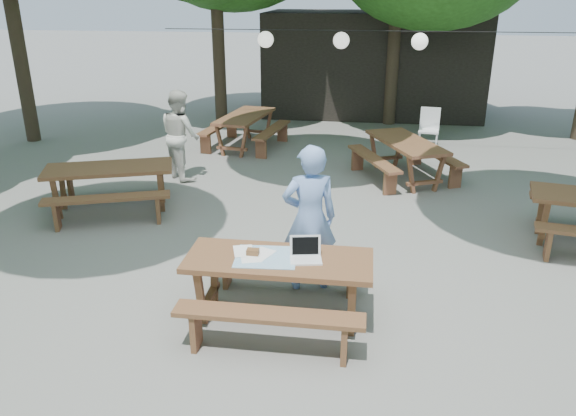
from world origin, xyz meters
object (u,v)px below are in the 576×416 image
(main_picnic_table, at_px, (279,288))
(picnic_table_nw, at_px, (111,188))
(woman, at_px, (310,219))
(second_person, at_px, (180,135))
(plastic_chair, at_px, (428,137))

(main_picnic_table, relative_size, picnic_table_nw, 0.86)
(main_picnic_table, height_order, picnic_table_nw, same)
(woman, xyz_separation_m, second_person, (-2.86, 3.87, -0.05))
(plastic_chair, bearing_deg, woman, -98.96)
(woman, relative_size, second_person, 1.06)
(second_person, relative_size, plastic_chair, 1.88)
(main_picnic_table, xyz_separation_m, plastic_chair, (2.25, 7.50, -0.13))
(second_person, bearing_deg, picnic_table_nw, 117.44)
(second_person, height_order, plastic_chair, second_person)
(second_person, bearing_deg, woman, 172.37)
(woman, height_order, plastic_chair, woman)
(picnic_table_nw, xyz_separation_m, second_person, (0.61, 1.82, 0.46))
(woman, bearing_deg, plastic_chair, -122.29)
(woman, relative_size, plastic_chair, 2.00)
(main_picnic_table, distance_m, plastic_chair, 7.83)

